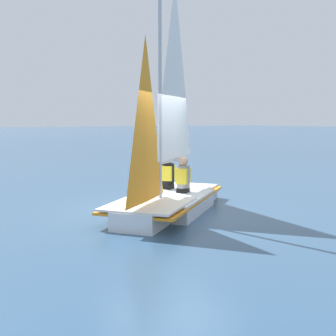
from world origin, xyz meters
name	(u,v)px	position (x,y,z in m)	size (l,w,h in m)	color
ground_plane	(168,211)	(0.00, 0.00, 0.00)	(260.00, 260.00, 0.00)	#2D4C6B
sailboat_main	(168,179)	(0.00, 0.00, 0.71)	(3.50, 4.03, 5.12)	silver
sailor_helm	(183,180)	(0.15, -0.52, 0.62)	(0.42, 0.43, 1.16)	black
sailor_crew	(168,177)	(0.77, -0.53, 0.62)	(0.42, 0.43, 1.16)	black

